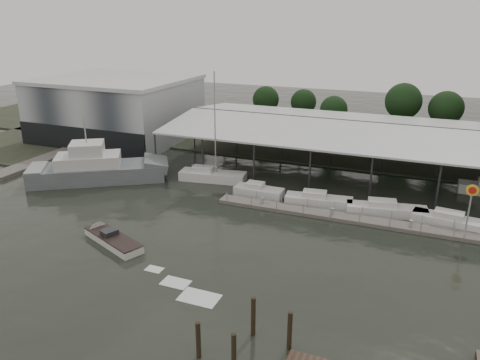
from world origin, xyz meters
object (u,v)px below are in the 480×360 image
at_px(white_sailboat, 212,176).
at_px(speedboat_underway, 110,238).
at_px(shell_fuel_sign, 471,201).
at_px(grey_trawler, 98,169).

distance_m(white_sailboat, speedboat_underway, 19.63).
distance_m(shell_fuel_sign, white_sailboat, 30.85).
relative_size(grey_trawler, white_sailboat, 1.23).
xyz_separation_m(shell_fuel_sign, speedboat_underway, (-31.67, -13.78, -3.53)).
height_order(shell_fuel_sign, white_sailboat, white_sailboat).
distance_m(grey_trawler, white_sailboat, 14.84).
bearing_deg(speedboat_underway, white_sailboat, -71.52).
bearing_deg(white_sailboat, grey_trawler, -166.60).
bearing_deg(grey_trawler, white_sailboat, -10.73).
bearing_deg(speedboat_underway, grey_trawler, -26.00).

